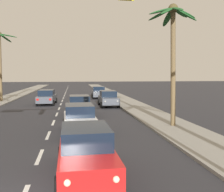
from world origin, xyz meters
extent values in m
cube|color=gray|center=(7.80, 20.00, 0.07)|extent=(3.20, 110.00, 0.14)
cube|color=silver|center=(0.00, 4.43, 0.00)|extent=(0.16, 2.00, 0.01)
cube|color=silver|center=(0.00, 8.17, 0.00)|extent=(0.16, 2.00, 0.01)
cube|color=silver|center=(0.00, 11.90, 0.00)|extent=(0.16, 2.00, 0.01)
cube|color=silver|center=(0.00, 15.64, 0.00)|extent=(0.16, 2.00, 0.01)
cube|color=silver|center=(0.00, 19.38, 0.00)|extent=(0.16, 2.00, 0.01)
cube|color=silver|center=(0.00, 23.12, 0.00)|extent=(0.16, 2.00, 0.01)
cube|color=silver|center=(0.00, 26.86, 0.00)|extent=(0.16, 2.00, 0.01)
cube|color=silver|center=(0.00, 30.59, 0.00)|extent=(0.16, 2.00, 0.01)
cube|color=silver|center=(0.00, 34.33, 0.00)|extent=(0.16, 2.00, 0.01)
cube|color=silver|center=(0.00, 38.07, 0.00)|extent=(0.16, 2.00, 0.01)
cube|color=silver|center=(0.00, 41.81, 0.00)|extent=(0.16, 2.00, 0.01)
cube|color=silver|center=(0.00, 45.54, 0.00)|extent=(0.16, 2.00, 0.01)
cube|color=silver|center=(0.00, 49.28, 0.00)|extent=(0.16, 2.00, 0.01)
cube|color=silver|center=(0.00, 53.02, 0.00)|extent=(0.16, 2.00, 0.01)
cube|color=silver|center=(0.00, 56.76, 0.00)|extent=(0.16, 2.00, 0.01)
cube|color=silver|center=(0.00, 60.50, 0.00)|extent=(0.16, 2.00, 0.01)
cube|color=silver|center=(0.00, 64.23, 0.00)|extent=(0.16, 2.00, 0.01)
cube|color=silver|center=(0.00, 67.97, 0.00)|extent=(0.16, 2.00, 0.01)
cube|color=red|center=(1.83, 2.10, 0.68)|extent=(1.85, 4.33, 0.72)
cube|color=black|center=(1.83, 2.25, 1.36)|extent=(1.64, 2.23, 0.64)
cylinder|color=black|center=(2.72, 0.70, 0.32)|extent=(0.23, 0.64, 0.64)
cylinder|color=black|center=(1.00, 0.67, 0.32)|extent=(0.23, 0.64, 0.64)
cylinder|color=black|center=(2.67, 3.54, 0.32)|extent=(0.23, 0.64, 0.64)
cylinder|color=black|center=(0.94, 3.50, 0.32)|extent=(0.23, 0.64, 0.64)
sphere|color=#F9EFC6|center=(2.50, -0.06, 0.76)|extent=(0.18, 0.18, 0.18)
sphere|color=#F9EFC6|center=(1.26, -0.08, 0.76)|extent=(0.18, 0.18, 0.18)
cube|color=red|center=(2.45, 4.27, 0.78)|extent=(0.24, 0.06, 0.20)
cube|color=red|center=(1.13, 4.25, 0.78)|extent=(0.24, 0.06, 0.20)
cube|color=silver|center=(1.77, 8.39, 0.68)|extent=(1.91, 4.36, 0.72)
cube|color=black|center=(1.77, 8.54, 1.36)|extent=(1.68, 2.26, 0.64)
cylinder|color=black|center=(2.69, 7.00, 0.32)|extent=(0.24, 0.65, 0.64)
cylinder|color=black|center=(0.96, 6.94, 0.32)|extent=(0.24, 0.65, 0.64)
cylinder|color=black|center=(2.58, 9.84, 0.32)|extent=(0.24, 0.65, 0.64)
cylinder|color=black|center=(0.86, 9.78, 0.32)|extent=(0.24, 0.65, 0.64)
sphere|color=#F9EFC6|center=(2.47, 6.25, 0.76)|extent=(0.18, 0.18, 0.18)
sphere|color=#F9EFC6|center=(1.23, 6.20, 0.76)|extent=(0.18, 0.18, 0.18)
cube|color=red|center=(2.36, 10.57, 0.78)|extent=(0.24, 0.07, 0.20)
cube|color=red|center=(1.04, 10.53, 0.78)|extent=(0.24, 0.07, 0.20)
cube|color=black|center=(1.93, 14.68, 0.68)|extent=(1.85, 4.33, 0.72)
cube|color=black|center=(1.92, 14.83, 1.36)|extent=(1.64, 2.23, 0.64)
cylinder|color=black|center=(2.82, 13.28, 0.32)|extent=(0.23, 0.64, 0.64)
cylinder|color=black|center=(1.09, 13.25, 0.32)|extent=(0.23, 0.64, 0.64)
cylinder|color=black|center=(2.76, 16.12, 0.32)|extent=(0.23, 0.64, 0.64)
cylinder|color=black|center=(1.04, 16.08, 0.32)|extent=(0.23, 0.64, 0.64)
sphere|color=#F9EFC6|center=(2.59, 12.53, 0.76)|extent=(0.18, 0.18, 0.18)
sphere|color=#F9EFC6|center=(1.35, 12.50, 0.76)|extent=(0.18, 0.18, 0.18)
cube|color=red|center=(2.54, 16.86, 0.78)|extent=(0.24, 0.06, 0.20)
cube|color=red|center=(1.22, 16.83, 0.78)|extent=(0.24, 0.06, 0.20)
cube|color=#4C515B|center=(-1.56, 23.13, 0.68)|extent=(1.94, 4.37, 0.72)
cube|color=black|center=(-1.57, 22.98, 1.36)|extent=(1.69, 2.27, 0.64)
cylinder|color=black|center=(-2.36, 24.58, 0.32)|extent=(0.25, 0.65, 0.64)
cylinder|color=black|center=(-0.64, 24.51, 0.32)|extent=(0.25, 0.65, 0.64)
cylinder|color=black|center=(-2.49, 21.75, 0.32)|extent=(0.25, 0.65, 0.64)
cylinder|color=black|center=(-0.76, 21.68, 0.32)|extent=(0.25, 0.65, 0.64)
sphere|color=#B2B2AD|center=(-2.09, 25.32, 0.76)|extent=(0.18, 0.18, 0.18)
sphere|color=#B2B2AD|center=(-0.85, 25.27, 0.76)|extent=(0.18, 0.18, 0.18)
cube|color=red|center=(-2.32, 21.00, 0.78)|extent=(0.24, 0.07, 0.20)
cube|color=red|center=(-1.00, 20.94, 0.78)|extent=(0.24, 0.07, 0.20)
cube|color=#4C515B|center=(5.14, 20.34, 0.68)|extent=(1.76, 4.30, 0.72)
cube|color=black|center=(5.13, 20.49, 1.36)|extent=(1.60, 2.20, 0.64)
cylinder|color=black|center=(6.00, 18.93, 0.32)|extent=(0.22, 0.64, 0.64)
cylinder|color=black|center=(4.27, 18.92, 0.32)|extent=(0.22, 0.64, 0.64)
cylinder|color=black|center=(6.00, 21.76, 0.32)|extent=(0.22, 0.64, 0.64)
cylinder|color=black|center=(4.27, 21.76, 0.32)|extent=(0.22, 0.64, 0.64)
sphere|color=#B2B2AD|center=(5.76, 18.17, 0.76)|extent=(0.18, 0.18, 0.18)
sphere|color=#B2B2AD|center=(4.52, 18.17, 0.76)|extent=(0.18, 0.18, 0.18)
cube|color=red|center=(5.79, 22.50, 0.78)|extent=(0.24, 0.06, 0.20)
cube|color=red|center=(4.47, 22.50, 0.78)|extent=(0.24, 0.06, 0.20)
cube|color=#4C515B|center=(5.05, 29.75, 0.68)|extent=(1.91, 4.36, 0.72)
cube|color=black|center=(5.06, 29.90, 1.36)|extent=(1.68, 2.26, 0.64)
cylinder|color=black|center=(5.86, 28.30, 0.32)|extent=(0.24, 0.65, 0.64)
cylinder|color=black|center=(4.14, 28.36, 0.32)|extent=(0.24, 0.65, 0.64)
cylinder|color=black|center=(5.97, 31.14, 0.32)|extent=(0.24, 0.65, 0.64)
cylinder|color=black|center=(4.24, 31.20, 0.32)|extent=(0.24, 0.65, 0.64)
sphere|color=#B2B2AD|center=(5.59, 27.56, 0.76)|extent=(0.18, 0.18, 0.18)
sphere|color=#B2B2AD|center=(4.35, 27.60, 0.76)|extent=(0.18, 0.18, 0.18)
cube|color=red|center=(5.79, 31.89, 0.78)|extent=(0.24, 0.07, 0.20)
cube|color=red|center=(4.47, 31.93, 0.78)|extent=(0.24, 0.07, 0.20)
cylinder|color=brown|center=(-7.43, 26.52, 4.13)|extent=(0.46, 0.39, 8.26)
ellipsoid|color=#1E5123|center=(-6.32, 26.37, 8.13)|extent=(2.23, 0.72, 0.58)
ellipsoid|color=#1E5123|center=(-6.89, 27.42, 7.95)|extent=(1.38, 2.03, 0.95)
ellipsoid|color=#1E5123|center=(-6.88, 25.59, 8.07)|extent=(1.40, 2.10, 0.70)
cylinder|color=brown|center=(7.73, 9.06, 3.74)|extent=(0.47, 0.31, 7.48)
ellipsoid|color=#1E5123|center=(8.44, 9.16, 7.30)|extent=(1.68, 0.61, 0.69)
ellipsoid|color=#1E5123|center=(8.33, 9.53, 7.41)|extent=(1.61, 1.28, 0.48)
ellipsoid|color=#1E5123|center=(7.61, 9.78, 7.14)|extent=(0.48, 1.53, 1.00)
ellipsoid|color=#1E5123|center=(6.99, 9.47, 7.25)|extent=(1.58, 1.18, 0.78)
ellipsoid|color=#1E5123|center=(6.85, 8.97, 7.33)|extent=(1.69, 0.58, 0.62)
ellipsoid|color=#1E5123|center=(7.07, 8.54, 7.25)|extent=(1.46, 1.38, 0.78)
ellipsoid|color=#1E5123|center=(7.61, 8.26, 7.31)|extent=(0.49, 1.66, 0.67)
ellipsoid|color=#1E5123|center=(8.26, 8.69, 7.12)|extent=(1.49, 1.12, 1.02)
sphere|color=#4C4223|center=(7.65, 9.06, 7.53)|extent=(0.60, 0.60, 0.60)
camera|label=1|loc=(1.44, -6.19, 3.45)|focal=40.24mm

